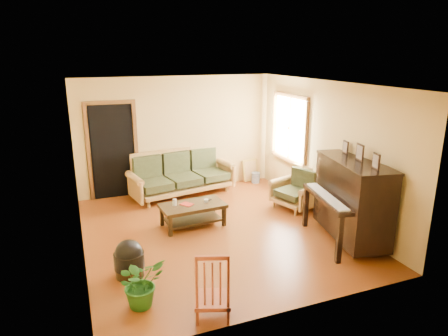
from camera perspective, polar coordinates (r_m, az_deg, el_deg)
name	(u,v)px	position (r m, az deg, el deg)	size (l,w,h in m)	color
floor	(216,231)	(7.27, -1.20, -8.96)	(5.00, 5.00, 0.00)	#5C270C
doorway	(113,152)	(8.94, -15.60, 2.23)	(1.08, 0.16, 2.05)	black
window	(290,128)	(8.86, 9.37, 5.63)	(0.12, 1.36, 1.46)	white
sofa	(183,174)	(8.92, -5.94, -0.82)	(2.30, 0.97, 0.99)	#A5793C
coffee_table	(193,215)	(7.42, -4.48, -6.69)	(1.16, 0.63, 0.42)	black
armchair	(295,189)	(8.27, 10.07, -2.92)	(0.80, 0.84, 0.84)	#A5793C
piano	(352,201)	(6.99, 17.82, -4.58)	(0.94, 1.60, 1.41)	black
footstool	(129,263)	(6.00, -13.36, -13.03)	(0.43, 0.43, 0.41)	black
red_chair	(213,283)	(4.94, -1.65, -16.07)	(0.42, 0.46, 0.91)	maroon
leaning_frame	(250,170)	(9.92, 3.77, -0.27)	(0.43, 0.10, 0.57)	#B4963C
ceramic_crock	(256,178)	(9.85, 4.55, -1.37)	(0.20, 0.20, 0.26)	#315695
potted_plant	(141,282)	(5.29, -11.77, -15.71)	(0.59, 0.51, 0.65)	#215F1B
book	(184,206)	(7.25, -5.76, -5.40)	(0.17, 0.22, 0.02)	maroon
candle	(175,202)	(7.30, -7.07, -4.87)	(0.07, 0.07, 0.12)	white
glass_jar	(206,201)	(7.42, -2.56, -4.67)	(0.08, 0.08, 0.05)	silver
remote	(208,200)	(7.50, -2.30, -4.60)	(0.15, 0.04, 0.01)	black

